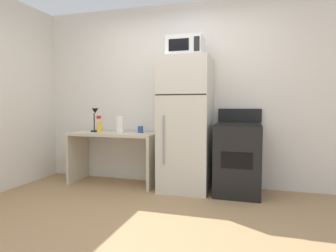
# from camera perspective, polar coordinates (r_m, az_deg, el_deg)

# --- Properties ---
(ground_plane) EXTENTS (12.00, 12.00, 0.00)m
(ground_plane) POSITION_cam_1_polar(r_m,az_deg,el_deg) (2.90, -6.04, -19.22)
(ground_plane) COLOR #9E7A51
(wall_back_white) EXTENTS (5.00, 0.10, 2.60)m
(wall_back_white) POSITION_cam_1_polar(r_m,az_deg,el_deg) (4.28, 2.58, 6.13)
(wall_back_white) COLOR silver
(wall_back_white) RESTS_ON ground
(desk) EXTENTS (1.28, 0.54, 0.75)m
(desk) POSITION_cam_1_polar(r_m,az_deg,el_deg) (4.33, -10.53, -4.14)
(desk) COLOR beige
(desk) RESTS_ON ground
(desk_lamp) EXTENTS (0.14, 0.12, 0.35)m
(desk_lamp) POSITION_cam_1_polar(r_m,az_deg,el_deg) (4.46, -14.17, 1.95)
(desk_lamp) COLOR black
(desk_lamp) RESTS_ON desk
(spray_bottle) EXTENTS (0.06, 0.06, 0.25)m
(spray_bottle) POSITION_cam_1_polar(r_m,az_deg,el_deg) (4.29, -13.35, -0.01)
(spray_bottle) COLOR yellow
(spray_bottle) RESTS_ON desk
(coffee_mug) EXTENTS (0.08, 0.08, 0.09)m
(coffee_mug) POSITION_cam_1_polar(r_m,az_deg,el_deg) (4.21, -5.42, -0.69)
(coffee_mug) COLOR #264C99
(coffee_mug) RESTS_ON desk
(paper_towel_roll) EXTENTS (0.11, 0.11, 0.24)m
(paper_towel_roll) POSITION_cam_1_polar(r_m,az_deg,el_deg) (4.20, -9.42, 0.25)
(paper_towel_roll) COLOR white
(paper_towel_roll) RESTS_ON desk
(refrigerator) EXTENTS (0.66, 0.63, 1.78)m
(refrigerator) POSITION_cam_1_polar(r_m,az_deg,el_deg) (3.89, 3.47, 0.27)
(refrigerator) COLOR beige
(refrigerator) RESTS_ON ground
(microwave) EXTENTS (0.46, 0.35, 0.26)m
(microwave) POSITION_cam_1_polar(r_m,az_deg,el_deg) (3.94, 3.47, 15.21)
(microwave) COLOR silver
(microwave) RESTS_ON refrigerator
(oven_range) EXTENTS (0.58, 0.61, 1.10)m
(oven_range) POSITION_cam_1_polar(r_m,az_deg,el_deg) (3.85, 13.57, -6.19)
(oven_range) COLOR black
(oven_range) RESTS_ON ground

